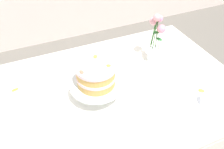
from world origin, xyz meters
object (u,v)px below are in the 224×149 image
cake_stand (97,85)px  layer_cake (96,74)px  dining_table (123,100)px  teacup (207,101)px  flower_vase (154,40)px

cake_stand → layer_cake: layer_cake is taller
dining_table → layer_cake: size_ratio=6.65×
cake_stand → teacup: bearing=-29.2°
dining_table → flower_vase: (0.30, 0.19, 0.24)m
dining_table → teacup: (0.36, -0.28, 0.12)m
flower_vase → dining_table: bearing=-148.0°
flower_vase → teacup: size_ratio=2.69×
layer_cake → flower_vase: bearing=21.1°
cake_stand → layer_cake: (-0.00, -0.00, 0.08)m
dining_table → teacup: size_ratio=11.24×
dining_table → teacup: 0.47m
dining_table → cake_stand: bearing=175.8°
dining_table → cake_stand: (-0.16, 0.01, 0.17)m
layer_cake → cake_stand: bearing=71.1°
dining_table → flower_vase: flower_vase is taller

